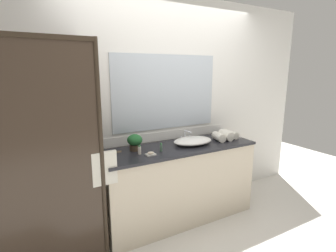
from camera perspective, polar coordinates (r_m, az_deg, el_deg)
name	(u,v)px	position (r m, az deg, el deg)	size (l,w,h in m)	color
ground_plane	(179,217)	(3.29, 2.43, -19.70)	(8.00, 8.00, 0.00)	silver
wall_back_with_mirror	(165,107)	(3.12, -0.63, 4.22)	(4.40, 0.06, 2.60)	silver
vanity_cabinet	(179,183)	(3.08, 2.42, -12.49)	(1.80, 0.58, 0.90)	beige
shower_enclosure	(60,159)	(2.31, -23.00, -6.81)	(1.20, 0.59, 2.00)	#2D2319
sink_basin	(193,141)	(3.00, 5.56, -3.30)	(0.48, 0.32, 0.08)	white
faucet	(186,137)	(3.12, 3.93, -2.47)	(0.17, 0.16, 0.14)	silver
potted_plant	(135,141)	(2.76, -7.42, -3.43)	(0.16, 0.16, 0.18)	#473828
soap_dish	(151,154)	(2.61, -3.89, -6.19)	(0.10, 0.07, 0.04)	silver
amenity_bottle_body_wash	(140,150)	(2.64, -6.37, -5.35)	(0.03, 0.03, 0.09)	silver
amenity_bottle_shampoo	(111,155)	(2.54, -12.63, -6.39)	(0.03, 0.03, 0.08)	#4C7056
amenity_bottle_lotion	(161,147)	(2.72, -1.56, -4.81)	(0.03, 0.03, 0.09)	#4C7056
rolled_towel_near_edge	(230,134)	(3.35, 13.67, -1.78)	(0.09, 0.09, 0.23)	silver
rolled_towel_middle	(226,135)	(3.25, 12.76, -2.01)	(0.11, 0.11, 0.20)	silver
rolled_towel_far_edge	(219,137)	(3.18, 11.24, -2.38)	(0.10, 0.10, 0.20)	silver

